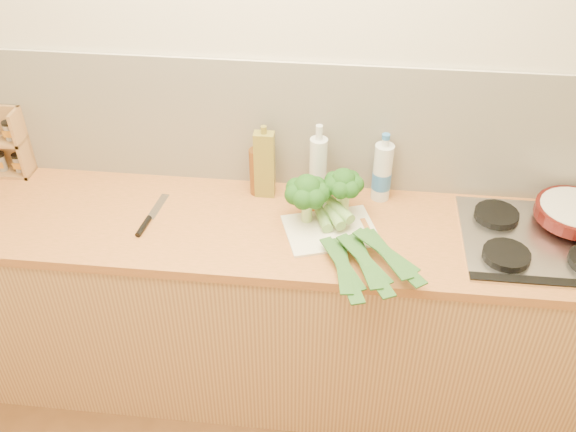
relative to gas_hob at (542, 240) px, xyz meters
name	(u,v)px	position (x,y,z in m)	size (l,w,h in m)	color
room_shell	(279,126)	(-1.02, 0.29, 0.26)	(3.50, 3.50, 3.50)	beige
counter	(272,306)	(-1.02, 0.00, -0.46)	(3.20, 0.62, 0.90)	tan
gas_hob	(542,240)	(0.00, 0.00, 0.00)	(0.58, 0.50, 0.04)	silver
chopping_board	(330,230)	(-0.79, -0.02, -0.01)	(0.34, 0.25, 0.01)	white
broccoli_left	(307,192)	(-0.88, 0.03, 0.13)	(0.17, 0.18, 0.20)	#AACC77
broccoli_right	(343,184)	(-0.75, 0.08, 0.14)	(0.15, 0.15, 0.21)	#AACC77
leek_front	(329,232)	(-0.79, -0.06, 0.02)	(0.24, 0.62, 0.04)	white
leek_mid	(344,230)	(-0.74, -0.07, 0.04)	(0.31, 0.58, 0.04)	white
leek_back	(351,220)	(-0.71, -0.03, 0.05)	(0.43, 0.56, 0.04)	white
chefs_knife	(147,221)	(-1.49, -0.04, -0.01)	(0.06, 0.29, 0.02)	silver
skillet	(576,212)	(0.14, 0.12, 0.05)	(0.42, 0.30, 0.05)	#480F0C
oil_tin	(265,164)	(-1.07, 0.20, 0.13)	(0.08, 0.05, 0.32)	olive
glass_bottle	(318,167)	(-0.85, 0.21, 0.12)	(0.07, 0.07, 0.33)	silver
amber_bottle	(257,171)	(-1.10, 0.21, 0.09)	(0.06, 0.06, 0.25)	brown
water_bottle	(382,174)	(-0.60, 0.23, 0.10)	(0.08, 0.08, 0.27)	silver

